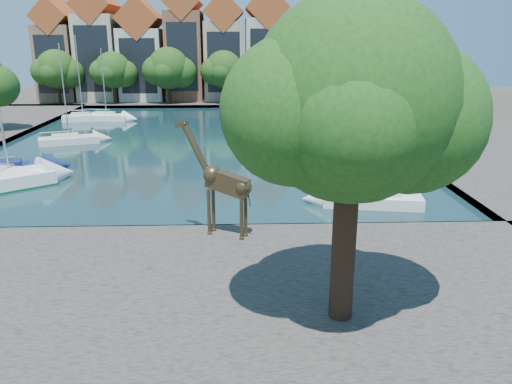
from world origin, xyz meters
TOP-DOWN VIEW (x-y plane):
  - ground at (0.00, 0.00)m, footprint 160.00×160.00m
  - water_basin at (0.00, 24.00)m, footprint 38.00×50.00m
  - near_quay at (0.00, -7.00)m, footprint 50.00×14.00m
  - far_quay at (0.00, 56.00)m, footprint 60.00×16.00m
  - right_quay at (25.00, 24.00)m, footprint 14.00×52.00m
  - plane_tree at (7.62, -9.01)m, footprint 8.32×6.40m
  - townhouse_west_end at (-23.00, 55.99)m, footprint 5.44×9.18m
  - townhouse_west_mid at (-17.00, 55.99)m, footprint 5.94×9.18m
  - townhouse_west_inner at (-10.50, 55.99)m, footprint 6.43×9.18m
  - townhouse_center at (-4.00, 55.99)m, footprint 5.44×9.18m
  - townhouse_east_inner at (2.00, 55.99)m, footprint 5.94×9.18m
  - townhouse_east_mid at (8.50, 55.99)m, footprint 6.43×9.18m
  - townhouse_east_end at (15.00, 55.99)m, footprint 5.44×9.18m
  - far_tree_far_west at (-21.90, 50.49)m, footprint 7.28×5.60m
  - far_tree_west at (-13.91, 50.49)m, footprint 6.76×5.20m
  - far_tree_mid_west at (-5.89, 50.49)m, footprint 7.80×6.00m
  - far_tree_mid_east at (2.10, 50.49)m, footprint 7.02×5.40m
  - far_tree_east at (10.11, 50.49)m, footprint 7.54×5.80m
  - far_tree_far_east at (18.09, 50.49)m, footprint 6.76×5.20m
  - giraffe_statue at (3.26, -1.37)m, footprint 3.61×1.94m
  - sailboat_left_a at (-12.00, 10.19)m, footprint 5.32×2.89m
  - sailboat_left_b at (-13.16, 12.51)m, footprint 6.52×4.02m
  - sailboat_left_c at (-12.00, 23.15)m, footprint 5.75×3.67m
  - sailboat_left_d at (-14.66, 36.70)m, footprint 4.95×2.47m
  - sailboat_left_e at (-12.00, 37.27)m, footprint 5.77×3.01m
  - sailboat_right_a at (12.00, 4.00)m, footprint 6.06×2.93m
  - sailboat_right_b at (15.00, 14.88)m, footprint 8.47×5.02m
  - sailboat_right_c at (15.00, 26.24)m, footprint 6.33×3.96m
  - sailboat_right_d at (12.01, 37.35)m, footprint 5.31×3.41m

SIDE VIEW (x-z plane):
  - ground at x=0.00m, z-range 0.00..0.00m
  - water_basin at x=0.00m, z-range 0.00..0.08m
  - near_quay at x=0.00m, z-range 0.00..0.50m
  - far_quay at x=0.00m, z-range 0.00..0.50m
  - right_quay at x=25.00m, z-range 0.00..0.50m
  - sailboat_left_b at x=-13.16m, z-range -4.13..5.24m
  - sailboat_left_c at x=-12.00m, z-range -4.01..5.17m
  - sailboat_left_a at x=-12.00m, z-range -3.98..5.15m
  - sailboat_right_a at x=12.00m, z-range -3.76..4.95m
  - sailboat_left_e at x=-12.00m, z-range -3.63..4.84m
  - sailboat_right_c at x=15.00m, z-range -4.14..5.37m
  - sailboat_right_b at x=15.00m, z-range -5.97..7.28m
  - sailboat_right_d at x=12.01m, z-range -3.72..5.03m
  - sailboat_left_d at x=-14.66m, z-range -4.31..5.63m
  - giraffe_statue at x=3.26m, z-range 0.45..5.89m
  - far_tree_west at x=-13.91m, z-range 1.40..8.76m
  - far_tree_far_east at x=18.09m, z-range 1.40..8.76m
  - far_tree_mid_east at x=2.10m, z-range 1.37..8.89m
  - far_tree_far_west at x=-21.90m, z-range 1.34..9.02m
  - far_tree_east at x=10.11m, z-range 1.32..9.16m
  - far_tree_mid_west at x=-5.89m, z-range 1.29..9.29m
  - townhouse_east_end at x=15.00m, z-range -0.11..14.32m
  - townhouse_west_inner at x=-10.50m, z-range -0.22..14.92m
  - townhouse_west_end at x=-23.00m, z-range -0.11..14.83m
  - plane_tree at x=7.62m, z-range 2.36..12.98m
  - townhouse_east_inner at x=2.00m, z-range -0.16..15.63m
  - townhouse_east_mid at x=8.50m, z-range -0.22..16.43m
  - townhouse_west_mid at x=-17.00m, z-range -0.16..16.63m
  - townhouse_center at x=-4.00m, z-range -0.10..16.83m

